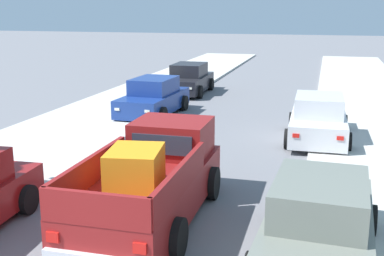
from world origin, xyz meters
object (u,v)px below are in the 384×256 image
car_right_far (319,224)px  pickup_truck (152,181)px  car_left_near (318,120)px  car_right_mid (154,98)px  car_right_near (189,80)px

car_right_far → pickup_truck: bearing=163.3°
car_left_near → car_right_mid: 7.09m
car_right_near → pickup_truck: bearing=-77.2°
car_left_near → car_right_near: same height
pickup_truck → car_right_near: bearing=102.8°
pickup_truck → car_right_far: pickup_truck is taller
car_right_near → car_right_mid: bearing=-89.7°
pickup_truck → car_left_near: bearing=66.4°
car_right_far → car_right_near: bearing=112.9°
car_left_near → car_right_mid: same height
car_right_near → car_right_mid: same height
pickup_truck → car_left_near: pickup_truck is taller
car_left_near → car_right_far: same height
car_right_mid → pickup_truck: bearing=-70.5°
pickup_truck → car_right_near: (-3.48, 15.28, -0.10)m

